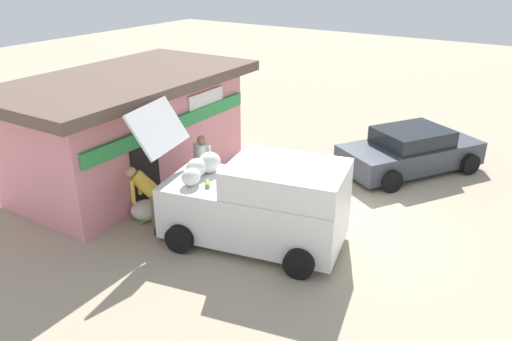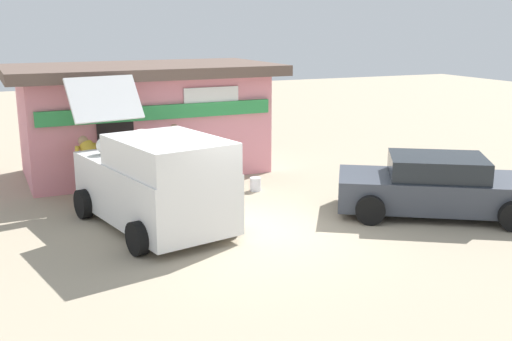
{
  "view_description": "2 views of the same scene",
  "coord_description": "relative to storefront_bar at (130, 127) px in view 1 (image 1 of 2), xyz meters",
  "views": [
    {
      "loc": [
        -9.51,
        -3.99,
        5.9
      ],
      "look_at": [
        0.29,
        2.44,
        0.79
      ],
      "focal_mm": 34.8,
      "sensor_mm": 36.0,
      "label": 1
    },
    {
      "loc": [
        -4.34,
        -10.51,
        4.06
      ],
      "look_at": [
        0.99,
        1.77,
        0.83
      ],
      "focal_mm": 42.8,
      "sensor_mm": 36.0,
      "label": 2
    }
  ],
  "objects": [
    {
      "name": "vendor_standing",
      "position": [
        0.18,
        -2.38,
        -0.56
      ],
      "size": [
        0.35,
        0.57,
        1.69
      ],
      "color": "#4C4C51",
      "rests_on": "ground_plane"
    },
    {
      "name": "unloaded_banana_pile",
      "position": [
        -1.58,
        -2.02,
        -1.32
      ],
      "size": [
        0.92,
        0.94,
        0.49
      ],
      "color": "silver",
      "rests_on": "ground_plane"
    },
    {
      "name": "customer_bending",
      "position": [
        -1.79,
        -2.34,
        -0.63
      ],
      "size": [
        0.69,
        0.76,
        1.5
      ],
      "color": "#726047",
      "rests_on": "ground_plane"
    },
    {
      "name": "parked_sedan",
      "position": [
        4.86,
        -6.42,
        -0.93
      ],
      "size": [
        4.47,
        3.7,
        1.29
      ],
      "color": "#383D47",
      "rests_on": "ground_plane"
    },
    {
      "name": "ground_plane",
      "position": [
        0.53,
        -6.07,
        -1.54
      ],
      "size": [
        60.0,
        60.0,
        0.0
      ],
      "primitive_type": "plane",
      "color": "tan"
    },
    {
      "name": "storefront_bar",
      "position": [
        0.0,
        0.0,
        0.0
      ],
      "size": [
        7.26,
        4.17,
        2.98
      ],
      "color": "pink",
      "rests_on": "ground_plane"
    },
    {
      "name": "paint_bucket",
      "position": [
        2.01,
        -3.12,
        -1.37
      ],
      "size": [
        0.28,
        0.28,
        0.34
      ],
      "primitive_type": "cylinder",
      "color": "silver",
      "rests_on": "ground_plane"
    },
    {
      "name": "delivery_van",
      "position": [
        -0.95,
        -4.86,
        -0.57
      ],
      "size": [
        2.85,
        4.8,
        2.89
      ],
      "color": "white",
      "rests_on": "ground_plane"
    }
  ]
}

